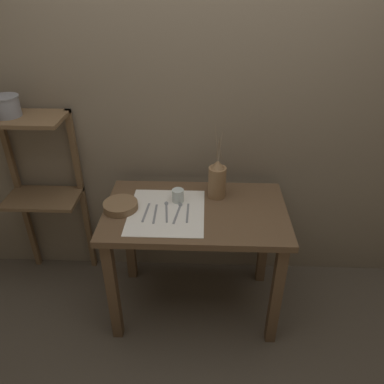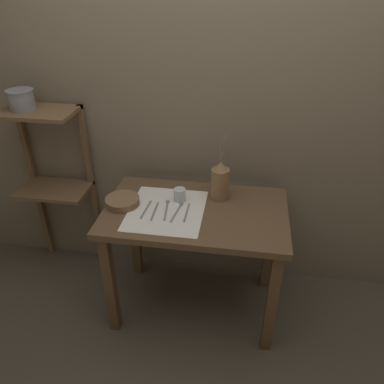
% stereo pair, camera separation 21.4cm
% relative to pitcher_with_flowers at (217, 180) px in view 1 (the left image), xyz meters
% --- Properties ---
extents(ground_plane, '(12.00, 12.00, 0.00)m').
position_rel_pitcher_with_flowers_xyz_m(ground_plane, '(-0.13, -0.16, -0.91)').
color(ground_plane, brown).
extents(stone_wall_back, '(7.00, 0.06, 2.40)m').
position_rel_pitcher_with_flowers_xyz_m(stone_wall_back, '(-0.13, 0.28, 0.29)').
color(stone_wall_back, '#7A6B56').
rests_on(stone_wall_back, ground_plane).
extents(wooden_table, '(1.08, 0.65, 0.79)m').
position_rel_pitcher_with_flowers_xyz_m(wooden_table, '(-0.13, -0.16, -0.24)').
color(wooden_table, brown).
rests_on(wooden_table, ground_plane).
extents(wooden_shelf_unit, '(0.48, 0.29, 1.26)m').
position_rel_pitcher_with_flowers_xyz_m(wooden_shelf_unit, '(-1.15, 0.13, -0.04)').
color(wooden_shelf_unit, brown).
rests_on(wooden_shelf_unit, ground_plane).
extents(linen_cloth, '(0.44, 0.48, 0.00)m').
position_rel_pitcher_with_flowers_xyz_m(linen_cloth, '(-0.29, -0.19, -0.11)').
color(linen_cloth, white).
rests_on(linen_cloth, wooden_table).
extents(pitcher_with_flowers, '(0.11, 0.11, 0.46)m').
position_rel_pitcher_with_flowers_xyz_m(pitcher_with_flowers, '(0.00, 0.00, 0.00)').
color(pitcher_with_flowers, olive).
rests_on(pitcher_with_flowers, wooden_table).
extents(wooden_bowl, '(0.20, 0.20, 0.04)m').
position_rel_pitcher_with_flowers_xyz_m(wooden_bowl, '(-0.57, -0.17, -0.09)').
color(wooden_bowl, brown).
rests_on(wooden_bowl, wooden_table).
extents(glass_tumbler_near, '(0.07, 0.07, 0.08)m').
position_rel_pitcher_with_flowers_xyz_m(glass_tumbler_near, '(-0.24, -0.07, -0.07)').
color(glass_tumbler_near, silver).
rests_on(glass_tumbler_near, wooden_table).
extents(fork_outer, '(0.03, 0.19, 0.00)m').
position_rel_pitcher_with_flowers_xyz_m(fork_outer, '(-0.41, -0.20, -0.11)').
color(fork_outer, gray).
rests_on(fork_outer, wooden_table).
extents(knife_center, '(0.02, 0.19, 0.00)m').
position_rel_pitcher_with_flowers_xyz_m(knife_center, '(-0.36, -0.22, -0.11)').
color(knife_center, gray).
rests_on(knife_center, wooden_table).
extents(spoon_outer, '(0.04, 0.20, 0.02)m').
position_rel_pitcher_with_flowers_xyz_m(spoon_outer, '(-0.30, -0.15, -0.11)').
color(spoon_outer, gray).
rests_on(spoon_outer, wooden_table).
extents(spoon_inner, '(0.05, 0.20, 0.02)m').
position_rel_pitcher_with_flowers_xyz_m(spoon_inner, '(-0.22, -0.16, -0.11)').
color(spoon_inner, gray).
rests_on(spoon_inner, wooden_table).
extents(fork_inner, '(0.01, 0.19, 0.00)m').
position_rel_pitcher_with_flowers_xyz_m(fork_inner, '(-0.17, -0.20, -0.11)').
color(fork_inner, gray).
rests_on(fork_inner, wooden_table).
extents(metal_pot_large, '(0.16, 0.16, 0.12)m').
position_rel_pitcher_with_flowers_xyz_m(metal_pot_large, '(-1.24, 0.08, 0.42)').
color(metal_pot_large, gray).
rests_on(metal_pot_large, wooden_shelf_unit).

